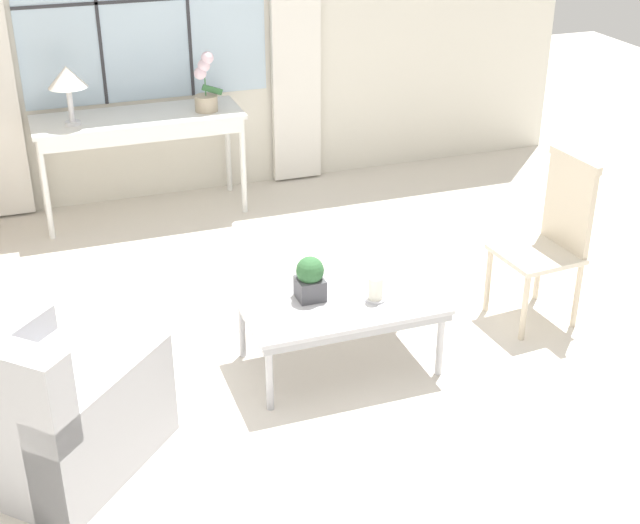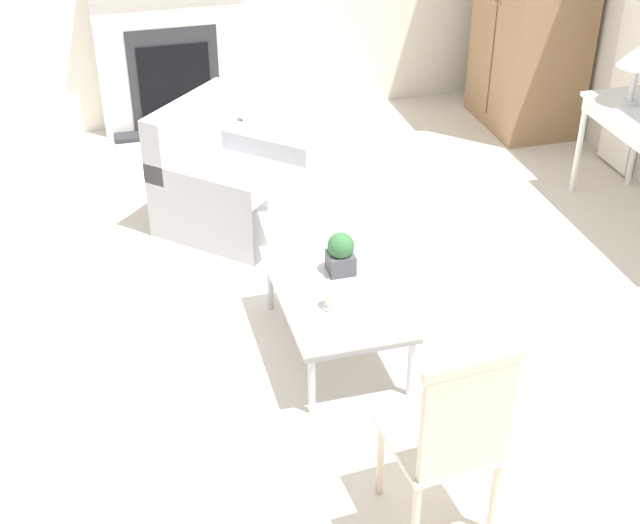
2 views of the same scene
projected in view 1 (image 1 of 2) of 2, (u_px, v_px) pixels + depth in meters
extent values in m
plane|color=silver|center=(261.00, 395.00, 4.80)|extent=(14.00, 14.00, 0.00)
cube|color=silver|center=(143.00, 21.00, 6.71)|extent=(7.20, 0.06, 2.80)
cube|color=silver|center=(142.00, 0.00, 6.61)|extent=(1.88, 0.01, 1.51)
cube|color=#2D2D33|center=(96.00, 3.00, 6.51)|extent=(0.02, 0.02, 1.51)
cube|color=#2D2D33|center=(142.00, 0.00, 6.61)|extent=(1.88, 0.02, 0.02)
cube|color=white|center=(295.00, 31.00, 7.06)|extent=(0.41, 0.06, 2.46)
cube|color=white|center=(138.00, 117.00, 6.64)|extent=(1.55, 0.56, 0.03)
cube|color=white|center=(138.00, 126.00, 6.67)|extent=(1.49, 0.54, 0.10)
cylinder|color=white|center=(46.00, 190.00, 6.39)|extent=(0.04, 0.04, 0.76)
cylinder|color=white|center=(243.00, 166.00, 6.83)|extent=(0.04, 0.04, 0.76)
cylinder|color=white|center=(41.00, 168.00, 6.80)|extent=(0.04, 0.04, 0.76)
cylinder|color=white|center=(228.00, 146.00, 7.23)|extent=(0.04, 0.04, 0.76)
cylinder|color=silver|center=(73.00, 123.00, 6.43)|extent=(0.11, 0.11, 0.02)
cylinder|color=silver|center=(70.00, 104.00, 6.36)|extent=(0.04, 0.04, 0.25)
cone|color=white|center=(67.00, 77.00, 6.27)|extent=(0.28, 0.28, 0.15)
cylinder|color=tan|center=(206.00, 103.00, 6.70)|extent=(0.17, 0.17, 0.12)
cylinder|color=#336638|center=(205.00, 75.00, 6.60)|extent=(0.01, 0.01, 0.31)
cube|color=#336638|center=(212.00, 90.00, 6.67)|extent=(0.16, 0.02, 0.09)
sphere|color=silver|center=(200.00, 73.00, 6.60)|extent=(0.09, 0.09, 0.09)
sphere|color=silver|center=(204.00, 66.00, 6.58)|extent=(0.09, 0.09, 0.09)
sphere|color=silver|center=(207.00, 58.00, 6.56)|extent=(0.09, 0.09, 0.09)
cube|color=#B2B2B7|center=(48.00, 419.00, 4.26)|extent=(1.24, 1.24, 0.42)
cube|color=#B2B2B7|center=(106.00, 426.00, 4.10)|extent=(0.74, 0.76, 0.56)
cube|color=beige|center=(536.00, 254.00, 5.33)|extent=(0.47, 0.47, 0.03)
cube|color=beige|center=(569.00, 205.00, 5.28)|extent=(0.07, 0.41, 0.53)
cube|color=beige|center=(575.00, 160.00, 5.15)|extent=(0.07, 0.43, 0.05)
cylinder|color=beige|center=(525.00, 308.00, 5.21)|extent=(0.04, 0.04, 0.43)
cylinder|color=beige|center=(488.00, 280.00, 5.52)|extent=(0.04, 0.04, 0.43)
cylinder|color=beige|center=(577.00, 295.00, 5.35)|extent=(0.04, 0.04, 0.43)
cylinder|color=beige|center=(539.00, 269.00, 5.66)|extent=(0.04, 0.04, 0.43)
cube|color=#BCBCC1|center=(340.00, 301.00, 4.88)|extent=(1.08, 0.65, 0.03)
cube|color=#A0A0A4|center=(340.00, 306.00, 4.89)|extent=(1.06, 0.63, 0.04)
cylinder|color=#BCBCC1|center=(269.00, 377.00, 4.60)|extent=(0.04, 0.04, 0.40)
cylinder|color=#BCBCC1|center=(440.00, 343.00, 4.89)|extent=(0.04, 0.04, 0.40)
cylinder|color=#BCBCC1|center=(242.00, 326.00, 5.06)|extent=(0.04, 0.04, 0.40)
cylinder|color=#BCBCC1|center=(399.00, 298.00, 5.35)|extent=(0.04, 0.04, 0.40)
cube|color=#4C4C51|center=(310.00, 288.00, 4.86)|extent=(0.15, 0.15, 0.12)
sphere|color=#336638|center=(310.00, 270.00, 4.81)|extent=(0.15, 0.15, 0.15)
cylinder|color=silver|center=(375.00, 299.00, 4.86)|extent=(0.11, 0.11, 0.01)
cylinder|color=white|center=(376.00, 288.00, 4.83)|extent=(0.08, 0.08, 0.13)
cylinder|color=black|center=(376.00, 277.00, 4.80)|extent=(0.00, 0.00, 0.01)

